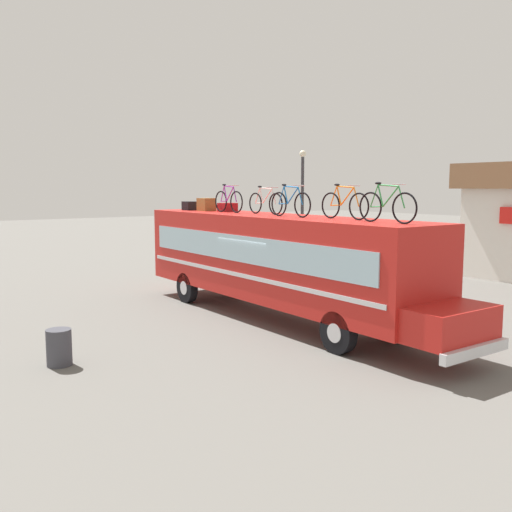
{
  "coord_description": "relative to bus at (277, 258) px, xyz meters",
  "views": [
    {
      "loc": [
        13.85,
        -10.52,
        4.04
      ],
      "look_at": [
        -0.9,
        0.0,
        1.85
      ],
      "focal_mm": 39.98,
      "sensor_mm": 36.0,
      "label": 1
    }
  ],
  "objects": [
    {
      "name": "rooftop_bicycle_5",
      "position": [
        4.41,
        -0.09,
        1.71
      ],
      "size": [
        1.8,
        0.44,
        0.98
      ],
      "color": "black",
      "rests_on": "bus"
    },
    {
      "name": "luggage_bag_1",
      "position": [
        -5.0,
        -0.25,
        1.46
      ],
      "size": [
        0.5,
        0.39,
        0.32
      ],
      "primitive_type": "cube",
      "color": "black",
      "rests_on": "bus"
    },
    {
      "name": "luggage_bag_3",
      "position": [
        -3.19,
        0.28,
        1.45
      ],
      "size": [
        0.52,
        0.54,
        0.3
      ],
      "primitive_type": "cube",
      "color": "maroon",
      "rests_on": "bus"
    },
    {
      "name": "rooftop_bicycle_2",
      "position": [
        -0.79,
        0.15,
        1.68
      ],
      "size": [
        1.75,
        0.44,
        0.9
      ],
      "color": "black",
      "rests_on": "bus"
    },
    {
      "name": "ground_plane",
      "position": [
        -0.18,
        -0.0,
        -1.89
      ],
      "size": [
        120.0,
        120.0,
        0.0
      ],
      "primitive_type": "plane",
      "color": "#605E59"
    },
    {
      "name": "rooftop_bicycle_3",
      "position": [
        0.89,
        -0.2,
        1.7
      ],
      "size": [
        1.79,
        0.44,
        0.95
      ],
      "color": "black",
      "rests_on": "bus"
    },
    {
      "name": "rooftop_bicycle_1",
      "position": [
        -2.54,
        -0.1,
        1.7
      ],
      "size": [
        1.69,
        0.44,
        0.96
      ],
      "color": "black",
      "rests_on": "bus"
    },
    {
      "name": "bus",
      "position": [
        0.0,
        0.0,
        0.0
      ],
      "size": [
        13.01,
        2.41,
        3.19
      ],
      "color": "red",
      "rests_on": "ground"
    },
    {
      "name": "trash_bin",
      "position": [
        0.81,
        -6.86,
        -1.47
      ],
      "size": [
        0.57,
        0.57,
        0.84
      ],
      "primitive_type": "cylinder",
      "color": "#3F3F47",
      "rests_on": "ground"
    },
    {
      "name": "rooftop_bicycle_4",
      "position": [
        2.7,
        0.19,
        1.69
      ],
      "size": [
        1.77,
        0.44,
        0.95
      ],
      "color": "black",
      "rests_on": "bus"
    },
    {
      "name": "luggage_bag_2",
      "position": [
        -4.14,
        -0.02,
        1.53
      ],
      "size": [
        0.61,
        0.48,
        0.46
      ],
      "primitive_type": "cube",
      "color": "olive",
      "rests_on": "bus"
    },
    {
      "name": "street_lamp",
      "position": [
        -5.76,
        5.86,
        1.38
      ],
      "size": [
        0.3,
        0.3,
        5.65
      ],
      "color": "#38383D",
      "rests_on": "ground"
    }
  ]
}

